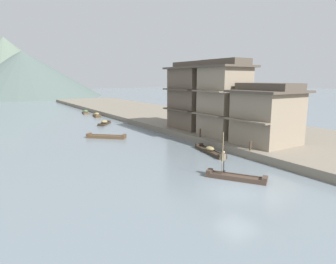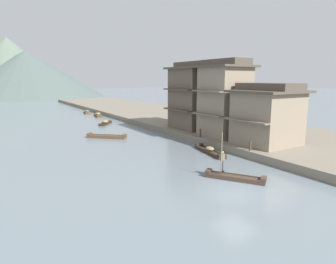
{
  "view_description": "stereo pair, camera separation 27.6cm",
  "coord_description": "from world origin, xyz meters",
  "px_view_note": "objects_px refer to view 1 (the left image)",
  "views": [
    {
      "loc": [
        -13.58,
        -12.73,
        7.35
      ],
      "look_at": [
        2.98,
        13.04,
        1.72
      ],
      "focal_mm": 31.2,
      "sensor_mm": 36.0,
      "label": 1
    },
    {
      "loc": [
        -13.35,
        -12.87,
        7.35
      ],
      "look_at": [
        2.98,
        13.04,
        1.72
      ],
      "focal_mm": 31.2,
      "sensor_mm": 36.0,
      "label": 2
    }
  ],
  "objects_px": {
    "house_waterfront_tall": "(197,96)",
    "mooring_post_dock_near": "(250,146)",
    "boat_moored_far": "(97,115)",
    "boat_foreground_poled": "(236,177)",
    "boatman_person": "(223,158)",
    "boat_moored_third": "(104,123)",
    "house_waterfront_second": "(224,98)",
    "boat_moored_second": "(210,151)",
    "boat_midriver_drifting": "(106,137)",
    "boat_moored_nearest": "(86,112)",
    "mooring_post_dock_mid": "(200,133)",
    "house_waterfront_nearest": "(267,114)"
  },
  "relations": [
    {
      "from": "boat_foreground_poled",
      "to": "mooring_post_dock_near",
      "type": "height_order",
      "value": "mooring_post_dock_near"
    },
    {
      "from": "boatman_person",
      "to": "boat_midriver_drifting",
      "type": "relative_size",
      "value": 0.7
    },
    {
      "from": "boat_moored_far",
      "to": "house_waterfront_second",
      "type": "relative_size",
      "value": 0.44
    },
    {
      "from": "boat_moored_third",
      "to": "house_waterfront_tall",
      "type": "distance_m",
      "value": 16.69
    },
    {
      "from": "boat_foreground_poled",
      "to": "house_waterfront_second",
      "type": "distance_m",
      "value": 14.28
    },
    {
      "from": "house_waterfront_second",
      "to": "house_waterfront_nearest",
      "type": "bearing_deg",
      "value": -85.05
    },
    {
      "from": "house_waterfront_second",
      "to": "boat_midriver_drifting",
      "type": "bearing_deg",
      "value": 139.63
    },
    {
      "from": "house_waterfront_tall",
      "to": "boat_moored_nearest",
      "type": "bearing_deg",
      "value": 101.08
    },
    {
      "from": "boatman_person",
      "to": "boat_midriver_drifting",
      "type": "distance_m",
      "value": 19.03
    },
    {
      "from": "house_waterfront_second",
      "to": "boat_moored_third",
      "type": "bearing_deg",
      "value": 109.91
    },
    {
      "from": "boat_foreground_poled",
      "to": "mooring_post_dock_near",
      "type": "xyz_separation_m",
      "value": [
        5.38,
        3.5,
        1.03
      ]
    },
    {
      "from": "mooring_post_dock_mid",
      "to": "boat_moored_third",
      "type": "bearing_deg",
      "value": 102.03
    },
    {
      "from": "house_waterfront_tall",
      "to": "mooring_post_dock_mid",
      "type": "bearing_deg",
      "value": -124.46
    },
    {
      "from": "boat_foreground_poled",
      "to": "boat_moored_far",
      "type": "distance_m",
      "value": 40.68
    },
    {
      "from": "boat_moored_third",
      "to": "house_waterfront_tall",
      "type": "relative_size",
      "value": 0.41
    },
    {
      "from": "boat_moored_nearest",
      "to": "boat_moored_far",
      "type": "xyz_separation_m",
      "value": [
        0.29,
        -6.19,
        0.02
      ]
    },
    {
      "from": "boatman_person",
      "to": "house_waterfront_nearest",
      "type": "distance_m",
      "value": 10.49
    },
    {
      "from": "boat_moored_far",
      "to": "mooring_post_dock_near",
      "type": "xyz_separation_m",
      "value": [
        1.83,
        -37.02,
        0.89
      ]
    },
    {
      "from": "boat_midriver_drifting",
      "to": "house_waterfront_tall",
      "type": "relative_size",
      "value": 0.49
    },
    {
      "from": "boatman_person",
      "to": "house_waterfront_nearest",
      "type": "bearing_deg",
      "value": 22.01
    },
    {
      "from": "house_waterfront_nearest",
      "to": "house_waterfront_tall",
      "type": "bearing_deg",
      "value": 88.8
    },
    {
      "from": "house_waterfront_nearest",
      "to": "mooring_post_dock_near",
      "type": "relative_size",
      "value": 7.63
    },
    {
      "from": "boat_foreground_poled",
      "to": "boat_moored_second",
      "type": "bearing_deg",
      "value": 63.47
    },
    {
      "from": "boat_moored_third",
      "to": "house_waterfront_tall",
      "type": "bearing_deg",
      "value": -60.19
    },
    {
      "from": "boatman_person",
      "to": "boat_moored_nearest",
      "type": "distance_m",
      "value": 46.07
    },
    {
      "from": "house_waterfront_tall",
      "to": "mooring_post_dock_mid",
      "type": "distance_m",
      "value": 7.74
    },
    {
      "from": "boat_foreground_poled",
      "to": "boat_moored_nearest",
      "type": "xyz_separation_m",
      "value": [
        3.26,
        46.72,
        0.11
      ]
    },
    {
      "from": "mooring_post_dock_near",
      "to": "house_waterfront_nearest",
      "type": "bearing_deg",
      "value": 17.9
    },
    {
      "from": "house_waterfront_tall",
      "to": "mooring_post_dock_mid",
      "type": "xyz_separation_m",
      "value": [
        -3.81,
        -5.55,
        -3.81
      ]
    },
    {
      "from": "house_waterfront_second",
      "to": "mooring_post_dock_mid",
      "type": "bearing_deg",
      "value": 171.4
    },
    {
      "from": "boat_moored_far",
      "to": "house_waterfront_nearest",
      "type": "relative_size",
      "value": 0.59
    },
    {
      "from": "boat_moored_nearest",
      "to": "boat_moored_second",
      "type": "xyz_separation_m",
      "value": [
        0.21,
        -39.77,
        -0.05
      ]
    },
    {
      "from": "house_waterfront_tall",
      "to": "mooring_post_dock_near",
      "type": "height_order",
      "value": "house_waterfront_tall"
    },
    {
      "from": "boat_moored_far",
      "to": "house_waterfront_second",
      "type": "bearing_deg",
      "value": -80.76
    },
    {
      "from": "mooring_post_dock_near",
      "to": "mooring_post_dock_mid",
      "type": "height_order",
      "value": "mooring_post_dock_mid"
    },
    {
      "from": "boat_moored_nearest",
      "to": "house_waterfront_tall",
      "type": "height_order",
      "value": "house_waterfront_tall"
    },
    {
      "from": "boat_moored_second",
      "to": "boat_moored_third",
      "type": "bearing_deg",
      "value": 95.43
    },
    {
      "from": "boat_midriver_drifting",
      "to": "boat_moored_far",
      "type": "bearing_deg",
      "value": 73.84
    },
    {
      "from": "boat_moored_third",
      "to": "house_waterfront_second",
      "type": "xyz_separation_m",
      "value": [
        7.2,
        -19.89,
        4.8
      ]
    },
    {
      "from": "boat_moored_far",
      "to": "boat_moored_third",
      "type": "bearing_deg",
      "value": -102.69
    },
    {
      "from": "boat_moored_nearest",
      "to": "house_waterfront_nearest",
      "type": "xyz_separation_m",
      "value": [
        5.69,
        -42.06,
        3.49
      ]
    },
    {
      "from": "boat_foreground_poled",
      "to": "boat_moored_third",
      "type": "height_order",
      "value": "boat_moored_third"
    },
    {
      "from": "boat_moored_second",
      "to": "mooring_post_dock_near",
      "type": "relative_size",
      "value": 5.93
    },
    {
      "from": "boatman_person",
      "to": "mooring_post_dock_near",
      "type": "height_order",
      "value": "boatman_person"
    },
    {
      "from": "house_waterfront_nearest",
      "to": "house_waterfront_tall",
      "type": "relative_size",
      "value": 0.76
    },
    {
      "from": "boatman_person",
      "to": "house_waterfront_nearest",
      "type": "xyz_separation_m",
      "value": [
        9.49,
        3.84,
        2.26
      ]
    },
    {
      "from": "boatman_person",
      "to": "boat_moored_nearest",
      "type": "relative_size",
      "value": 0.71
    },
    {
      "from": "boat_foreground_poled",
      "to": "boatman_person",
      "type": "relative_size",
      "value": 1.37
    },
    {
      "from": "boat_moored_third",
      "to": "boat_moored_second",
      "type": "bearing_deg",
      "value": -84.57
    },
    {
      "from": "boat_moored_third",
      "to": "house_waterfront_nearest",
      "type": "distance_m",
      "value": 27.0
    }
  ]
}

